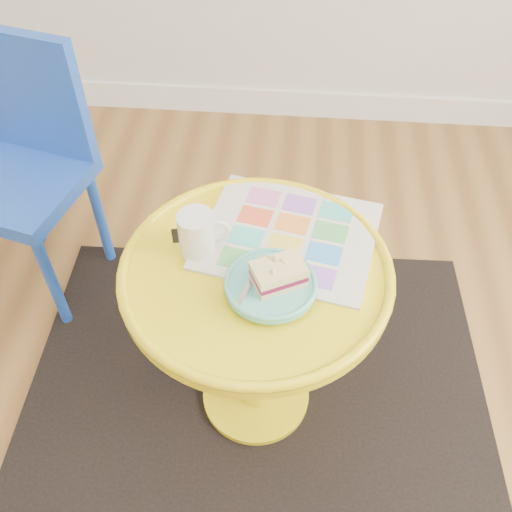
# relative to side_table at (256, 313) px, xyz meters

# --- Properties ---
(rug) EXTENTS (1.34, 1.14, 0.01)m
(rug) POSITION_rel_side_table_xyz_m (-0.00, 0.00, -0.39)
(rug) COLOR black
(rug) RESTS_ON ground
(side_table) EXTENTS (0.58, 0.58, 0.55)m
(side_table) POSITION_rel_side_table_xyz_m (0.00, 0.00, 0.00)
(side_table) COLOR yellow
(side_table) RESTS_ON ground
(chair) EXTENTS (0.43, 0.43, 0.79)m
(chair) POSITION_rel_side_table_xyz_m (-0.70, 0.44, 0.06)
(chair) COLOR #1B47B5
(chair) RESTS_ON ground
(newspaper) EXTENTS (0.44, 0.39, 0.01)m
(newspaper) POSITION_rel_side_table_xyz_m (0.06, 0.10, 0.16)
(newspaper) COLOR silver
(newspaper) RESTS_ON side_table
(mug) EXTENTS (0.11, 0.08, 0.10)m
(mug) POSITION_rel_side_table_xyz_m (-0.13, 0.04, 0.21)
(mug) COLOR white
(mug) RESTS_ON side_table
(plate) EXTENTS (0.19, 0.19, 0.02)m
(plate) POSITION_rel_side_table_xyz_m (0.04, -0.06, 0.18)
(plate) COLOR #55B5A7
(plate) RESTS_ON newspaper
(cake_slice) EXTENTS (0.12, 0.11, 0.05)m
(cake_slice) POSITION_rel_side_table_xyz_m (0.05, -0.05, 0.21)
(cake_slice) COLOR #D3BC8C
(cake_slice) RESTS_ON plate
(fork) EXTENTS (0.05, 0.14, 0.00)m
(fork) POSITION_rel_side_table_xyz_m (-0.00, -0.05, 0.19)
(fork) COLOR silver
(fork) RESTS_ON plate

